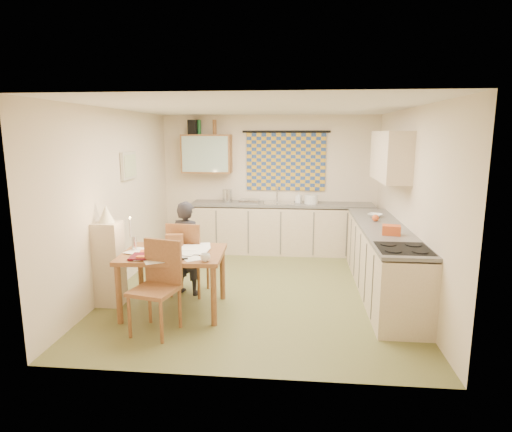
# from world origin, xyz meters

# --- Properties ---
(floor) EXTENTS (4.00, 4.50, 0.02)m
(floor) POSITION_xyz_m (0.00, 0.00, -0.01)
(floor) COLOR brown
(floor) RESTS_ON ground
(ceiling) EXTENTS (4.00, 4.50, 0.02)m
(ceiling) POSITION_xyz_m (0.00, 0.00, 2.51)
(ceiling) COLOR white
(ceiling) RESTS_ON floor
(wall_back) EXTENTS (4.00, 0.02, 2.50)m
(wall_back) POSITION_xyz_m (0.00, 2.26, 1.25)
(wall_back) COLOR beige
(wall_back) RESTS_ON floor
(wall_front) EXTENTS (4.00, 0.02, 2.50)m
(wall_front) POSITION_xyz_m (0.00, -2.26, 1.25)
(wall_front) COLOR beige
(wall_front) RESTS_ON floor
(wall_left) EXTENTS (0.02, 4.50, 2.50)m
(wall_left) POSITION_xyz_m (-2.01, 0.00, 1.25)
(wall_left) COLOR beige
(wall_left) RESTS_ON floor
(wall_right) EXTENTS (0.02, 4.50, 2.50)m
(wall_right) POSITION_xyz_m (2.01, 0.00, 1.25)
(wall_right) COLOR beige
(wall_right) RESTS_ON floor
(window_blind) EXTENTS (1.45, 0.03, 1.05)m
(window_blind) POSITION_xyz_m (0.30, 2.22, 1.65)
(window_blind) COLOR navy
(window_blind) RESTS_ON wall_back
(curtain_rod) EXTENTS (1.60, 0.04, 0.04)m
(curtain_rod) POSITION_xyz_m (0.30, 2.20, 2.20)
(curtain_rod) COLOR black
(curtain_rod) RESTS_ON wall_back
(wall_cabinet) EXTENTS (0.90, 0.34, 0.70)m
(wall_cabinet) POSITION_xyz_m (-1.15, 2.08, 1.80)
(wall_cabinet) COLOR brown
(wall_cabinet) RESTS_ON wall_back
(wall_cabinet_glass) EXTENTS (0.84, 0.02, 0.64)m
(wall_cabinet_glass) POSITION_xyz_m (-1.15, 1.91, 1.80)
(wall_cabinet_glass) COLOR #99B2A5
(wall_cabinet_glass) RESTS_ON wall_back
(upper_cabinet_right) EXTENTS (0.34, 1.30, 0.70)m
(upper_cabinet_right) POSITION_xyz_m (1.83, 0.55, 1.85)
(upper_cabinet_right) COLOR #CBB18F
(upper_cabinet_right) RESTS_ON wall_right
(framed_print) EXTENTS (0.04, 0.50, 0.40)m
(framed_print) POSITION_xyz_m (-1.97, 0.40, 1.70)
(framed_print) COLOR beige
(framed_print) RESTS_ON wall_left
(print_canvas) EXTENTS (0.01, 0.42, 0.32)m
(print_canvas) POSITION_xyz_m (-1.95, 0.40, 1.70)
(print_canvas) COLOR white
(print_canvas) RESTS_ON wall_left
(counter_back) EXTENTS (3.30, 0.62, 0.92)m
(counter_back) POSITION_xyz_m (0.24, 1.95, 0.45)
(counter_back) COLOR #CBB18F
(counter_back) RESTS_ON floor
(counter_right) EXTENTS (0.62, 2.95, 0.92)m
(counter_right) POSITION_xyz_m (1.70, 0.06, 0.45)
(counter_right) COLOR #CBB18F
(counter_right) RESTS_ON floor
(stove) EXTENTS (0.60, 0.60, 0.92)m
(stove) POSITION_xyz_m (1.70, -1.04, 0.46)
(stove) COLOR white
(stove) RESTS_ON floor
(sink) EXTENTS (0.58, 0.48, 0.10)m
(sink) POSITION_xyz_m (0.20, 1.95, 0.88)
(sink) COLOR silver
(sink) RESTS_ON counter_back
(tap) EXTENTS (0.03, 0.03, 0.28)m
(tap) POSITION_xyz_m (0.15, 2.13, 1.06)
(tap) COLOR silver
(tap) RESTS_ON counter_back
(dish_rack) EXTENTS (0.36, 0.31, 0.06)m
(dish_rack) POSITION_xyz_m (-0.35, 1.95, 0.95)
(dish_rack) COLOR silver
(dish_rack) RESTS_ON counter_back
(kettle) EXTENTS (0.21, 0.21, 0.24)m
(kettle) POSITION_xyz_m (-0.76, 1.95, 1.04)
(kettle) COLOR silver
(kettle) RESTS_ON counter_back
(mixing_bowl) EXTENTS (0.26, 0.26, 0.16)m
(mixing_bowl) POSITION_xyz_m (0.77, 1.95, 1.00)
(mixing_bowl) COLOR white
(mixing_bowl) RESTS_ON counter_back
(soap_bottle) EXTENTS (0.16, 0.16, 0.20)m
(soap_bottle) POSITION_xyz_m (0.55, 2.00, 1.02)
(soap_bottle) COLOR white
(soap_bottle) RESTS_ON counter_back
(bowl) EXTENTS (0.37, 0.37, 0.05)m
(bowl) POSITION_xyz_m (1.70, 0.77, 0.95)
(bowl) COLOR white
(bowl) RESTS_ON counter_right
(orange_bag) EXTENTS (0.25, 0.20, 0.12)m
(orange_bag) POSITION_xyz_m (1.70, -0.38, 0.98)
(orange_bag) COLOR #D15323
(orange_bag) RESTS_ON counter_right
(fruit_orange) EXTENTS (0.10, 0.10, 0.10)m
(fruit_orange) POSITION_xyz_m (1.65, 0.44, 0.97)
(fruit_orange) COLOR #D15323
(fruit_orange) RESTS_ON counter_right
(speaker) EXTENTS (0.19, 0.23, 0.26)m
(speaker) POSITION_xyz_m (-1.38, 2.08, 2.28)
(speaker) COLOR black
(speaker) RESTS_ON wall_cabinet
(bottle_green) EXTENTS (0.08, 0.08, 0.26)m
(bottle_green) POSITION_xyz_m (-1.28, 2.08, 2.28)
(bottle_green) COLOR #195926
(bottle_green) RESTS_ON wall_cabinet
(bottle_brown) EXTENTS (0.08, 0.08, 0.26)m
(bottle_brown) POSITION_xyz_m (-1.00, 2.08, 2.28)
(bottle_brown) COLOR brown
(bottle_brown) RESTS_ON wall_cabinet
(dining_table) EXTENTS (1.26, 0.98, 0.75)m
(dining_table) POSITION_xyz_m (-0.97, -0.84, 0.38)
(dining_table) COLOR brown
(dining_table) RESTS_ON floor
(chair_far) EXTENTS (0.50, 0.50, 1.02)m
(chair_far) POSITION_xyz_m (-0.93, -0.26, 0.31)
(chair_far) COLOR brown
(chair_far) RESTS_ON floor
(chair_near) EXTENTS (0.55, 0.55, 1.01)m
(chair_near) POSITION_xyz_m (-1.01, -1.44, 0.31)
(chair_near) COLOR brown
(chair_near) RESTS_ON floor
(person) EXTENTS (0.64, 0.56, 1.29)m
(person) POSITION_xyz_m (-0.95, -0.26, 0.64)
(person) COLOR black
(person) RESTS_ON floor
(shelf_stand) EXTENTS (0.32, 0.30, 1.08)m
(shelf_stand) POSITION_xyz_m (-1.84, -0.73, 0.54)
(shelf_stand) COLOR #CBB18F
(shelf_stand) RESTS_ON floor
(lampshade) EXTENTS (0.20, 0.20, 0.22)m
(lampshade) POSITION_xyz_m (-1.84, -0.73, 1.19)
(lampshade) COLOR beige
(lampshade) RESTS_ON shelf_stand
(letter_rack) EXTENTS (0.24, 0.14, 0.16)m
(letter_rack) POSITION_xyz_m (-1.03, -0.58, 0.83)
(letter_rack) COLOR brown
(letter_rack) RESTS_ON dining_table
(mug) EXTENTS (0.16, 0.16, 0.09)m
(mug) POSITION_xyz_m (-0.50, -1.18, 0.79)
(mug) COLOR white
(mug) RESTS_ON dining_table
(magazine) EXTENTS (0.26, 0.32, 0.03)m
(magazine) POSITION_xyz_m (-1.39, -1.12, 0.76)
(magazine) COLOR maroon
(magazine) RESTS_ON dining_table
(book) EXTENTS (0.31, 0.35, 0.02)m
(book) POSITION_xyz_m (-1.35, -0.97, 0.76)
(book) COLOR #D15323
(book) RESTS_ON dining_table
(orange_box) EXTENTS (0.13, 0.09, 0.04)m
(orange_box) POSITION_xyz_m (-1.23, -1.18, 0.77)
(orange_box) COLOR #D15323
(orange_box) RESTS_ON dining_table
(eyeglasses) EXTENTS (0.14, 0.09, 0.02)m
(eyeglasses) POSITION_xyz_m (-0.78, -1.14, 0.76)
(eyeglasses) COLOR black
(eyeglasses) RESTS_ON dining_table
(candle_holder) EXTENTS (0.06, 0.06, 0.18)m
(candle_holder) POSITION_xyz_m (-1.46, -0.83, 0.84)
(candle_holder) COLOR silver
(candle_holder) RESTS_ON dining_table
(candle) EXTENTS (0.03, 0.03, 0.22)m
(candle) POSITION_xyz_m (-1.50, -0.84, 1.04)
(candle) COLOR white
(candle) RESTS_ON dining_table
(candle_flame) EXTENTS (0.02, 0.02, 0.02)m
(candle_flame) POSITION_xyz_m (-1.50, -0.81, 1.16)
(candle_flame) COLOR #FFCC66
(candle_flame) RESTS_ON dining_table
(papers) EXTENTS (1.03, 1.02, 0.02)m
(papers) POSITION_xyz_m (-0.96, -0.84, 0.76)
(papers) COLOR white
(papers) RESTS_ON dining_table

